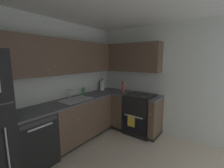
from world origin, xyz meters
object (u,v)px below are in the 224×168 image
dishwasher (32,140)px  soap_bottle (84,92)px  paper_towel_roll (102,85)px  oil_bottle (123,87)px  oven_range (140,114)px

dishwasher → soap_bottle: size_ratio=5.00×
paper_towel_roll → oil_bottle: paper_towel_roll is taller
oil_bottle → paper_towel_roll: bearing=97.0°
oven_range → oil_bottle: oil_bottle is taller
soap_bottle → paper_towel_roll: 0.65m
oven_range → paper_towel_roll: bearing=94.9°
soap_bottle → oil_bottle: (0.72, -0.63, 0.06)m
paper_towel_roll → dishwasher: bearing=-175.3°
oven_range → soap_bottle: (-0.74, 1.10, 0.51)m
soap_bottle → paper_towel_roll: paper_towel_roll is taller
oven_range → oil_bottle: (-0.02, 0.47, 0.57)m
dishwasher → oven_range: size_ratio=0.82×
dishwasher → oil_bottle: oil_bottle is taller
paper_towel_roll → soap_bottle: bearing=178.2°
oil_bottle → soap_bottle: bearing=138.8°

